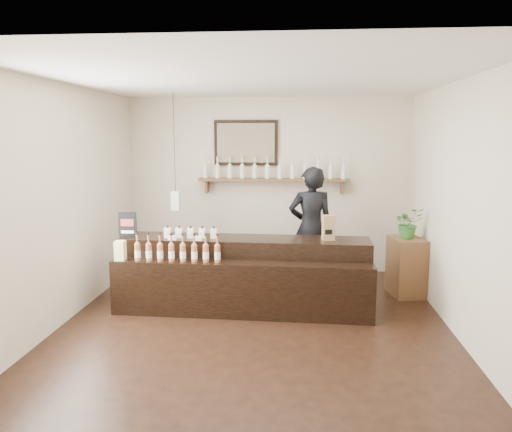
{
  "coord_description": "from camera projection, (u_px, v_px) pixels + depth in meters",
  "views": [
    {
      "loc": [
        0.48,
        -5.54,
        2.19
      ],
      "look_at": [
        -0.04,
        0.7,
        1.18
      ],
      "focal_mm": 35.0,
      "sensor_mm": 36.0,
      "label": 1
    }
  ],
  "objects": [
    {
      "name": "counter",
      "position": [
        243.0,
        276.0,
        6.36
      ],
      "size": [
        3.22,
        0.95,
        1.05
      ],
      "color": "black",
      "rests_on": "ground"
    },
    {
      "name": "potted_plant",
      "position": [
        408.0,
        223.0,
        6.81
      ],
      "size": [
        0.46,
        0.42,
        0.42
      ],
      "primitive_type": "imported",
      "rotation": [
        0.0,
        0.0,
        0.28
      ],
      "color": "#326D2B",
      "rests_on": "side_cabinet"
    },
    {
      "name": "promo_sign",
      "position": [
        127.0,
        225.0,
        6.43
      ],
      "size": [
        0.23,
        0.03,
        0.33
      ],
      "color": "black",
      "rests_on": "counter"
    },
    {
      "name": "tape_dispenser",
      "position": [
        329.0,
        236.0,
        6.3
      ],
      "size": [
        0.15,
        0.1,
        0.12
      ],
      "color": "#1867AB",
      "rests_on": "counter"
    },
    {
      "name": "side_cabinet",
      "position": [
        406.0,
        267.0,
        6.91
      ],
      "size": [
        0.49,
        0.61,
        0.8
      ],
      "color": "brown",
      "rests_on": "ground"
    },
    {
      "name": "ground",
      "position": [
        254.0,
        325.0,
        5.84
      ],
      "size": [
        5.0,
        5.0,
        0.0
      ],
      "primitive_type": "plane",
      "color": "black",
      "rests_on": "ground"
    },
    {
      "name": "shopkeeper",
      "position": [
        311.0,
        220.0,
        7.15
      ],
      "size": [
        0.8,
        0.59,
        2.0
      ],
      "primitive_type": "imported",
      "rotation": [
        0.0,
        0.0,
        3.3
      ],
      "color": "black",
      "rests_on": "ground"
    },
    {
      "name": "back_wall_decor",
      "position": [
        258.0,
        164.0,
        7.91
      ],
      "size": [
        2.66,
        0.96,
        1.69
      ],
      "color": "brown",
      "rests_on": "ground"
    },
    {
      "name": "paper_bag",
      "position": [
        328.0,
        228.0,
        6.25
      ],
      "size": [
        0.16,
        0.13,
        0.32
      ],
      "color": "#977648",
      "rests_on": "counter"
    },
    {
      "name": "room_shell",
      "position": [
        254.0,
        180.0,
        5.57
      ],
      "size": [
        5.0,
        5.0,
        5.0
      ],
      "color": "beige",
      "rests_on": "ground"
    }
  ]
}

